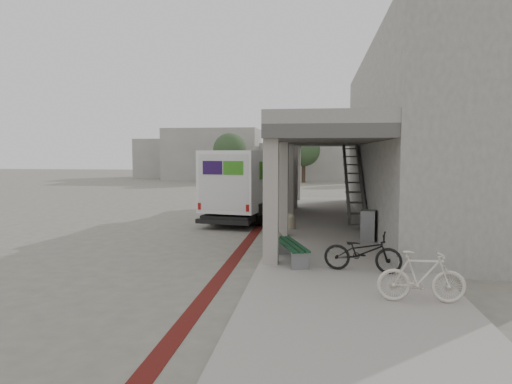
# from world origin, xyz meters

# --- Properties ---
(ground) EXTENTS (120.00, 120.00, 0.00)m
(ground) POSITION_xyz_m (0.00, 0.00, 0.00)
(ground) COLOR #666257
(ground) RESTS_ON ground
(bike_lane_stripe) EXTENTS (0.35, 40.00, 0.01)m
(bike_lane_stripe) POSITION_xyz_m (1.00, 2.00, 0.01)
(bike_lane_stripe) COLOR #4F130F
(bike_lane_stripe) RESTS_ON ground
(sidewalk) EXTENTS (4.40, 28.00, 0.12)m
(sidewalk) POSITION_xyz_m (4.00, 0.00, 0.06)
(sidewalk) COLOR gray
(sidewalk) RESTS_ON ground
(transit_building) EXTENTS (7.60, 17.00, 7.00)m
(transit_building) POSITION_xyz_m (6.83, 4.50, 3.40)
(transit_building) COLOR gray
(transit_building) RESTS_ON ground
(distant_backdrop) EXTENTS (28.00, 10.00, 6.50)m
(distant_backdrop) POSITION_xyz_m (-2.84, 35.89, 2.70)
(distant_backdrop) COLOR gray
(distant_backdrop) RESTS_ON ground
(tree_left) EXTENTS (3.20, 3.20, 4.80)m
(tree_left) POSITION_xyz_m (-5.00, 28.00, 3.18)
(tree_left) COLOR #38281C
(tree_left) RESTS_ON ground
(tree_mid) EXTENTS (3.20, 3.20, 4.80)m
(tree_mid) POSITION_xyz_m (2.00, 30.00, 3.18)
(tree_mid) COLOR #38281C
(tree_mid) RESTS_ON ground
(tree_right) EXTENTS (3.20, 3.20, 4.80)m
(tree_right) POSITION_xyz_m (10.00, 29.00, 3.18)
(tree_right) COLOR #38281C
(tree_right) RESTS_ON ground
(fedex_truck) EXTENTS (3.37, 7.42, 3.05)m
(fedex_truck) POSITION_xyz_m (0.30, 5.20, 1.63)
(fedex_truck) COLOR black
(fedex_truck) RESTS_ON ground
(bench) EXTENTS (1.07, 2.09, 0.48)m
(bench) POSITION_xyz_m (2.60, -3.24, 0.47)
(bench) COLOR slate
(bench) RESTS_ON sidewalk
(bollard_near) EXTENTS (0.41, 0.41, 0.62)m
(bollard_near) POSITION_xyz_m (2.10, -2.18, 0.43)
(bollard_near) COLOR gray
(bollard_near) RESTS_ON sidewalk
(bollard_far) EXTENTS (0.38, 0.38, 0.58)m
(bollard_far) POSITION_xyz_m (2.30, 1.92, 0.41)
(bollard_far) COLOR tan
(bollard_far) RESTS_ON sidewalk
(utility_cabinet) EXTENTS (0.55, 0.67, 1.00)m
(utility_cabinet) POSITION_xyz_m (4.93, -0.08, 0.62)
(utility_cabinet) COLOR gray
(utility_cabinet) RESTS_ON sidewalk
(bicycle_black) EXTENTS (1.93, 1.00, 0.97)m
(bicycle_black) POSITION_xyz_m (4.36, -4.06, 0.60)
(bicycle_black) COLOR black
(bicycle_black) RESTS_ON sidewalk
(bicycle_cream) EXTENTS (1.66, 0.48, 1.00)m
(bicycle_cream) POSITION_xyz_m (5.25, -6.20, 0.62)
(bicycle_cream) COLOR beige
(bicycle_cream) RESTS_ON sidewalk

